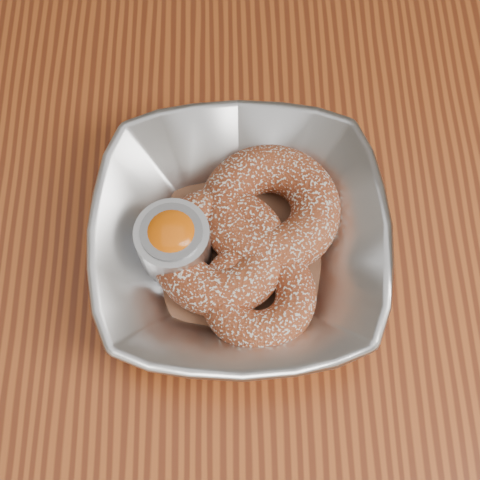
{
  "coord_description": "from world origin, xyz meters",
  "views": [
    {
      "loc": [
        -0.07,
        -0.26,
        1.25
      ],
      "look_at": [
        -0.07,
        -0.05,
        0.78
      ],
      "focal_mm": 50.0,
      "sensor_mm": 36.0,
      "label": 1
    }
  ],
  "objects_px": {
    "table": "(307,240)",
    "donut_back": "(270,209)",
    "donut_extra": "(220,250)",
    "ramekin": "(174,243)",
    "donut_front": "(258,295)",
    "serving_bowl": "(240,241)"
  },
  "relations": [
    {
      "from": "donut_front",
      "to": "ramekin",
      "type": "height_order",
      "value": "ramekin"
    },
    {
      "from": "donut_front",
      "to": "serving_bowl",
      "type": "bearing_deg",
      "value": 106.84
    },
    {
      "from": "table",
      "to": "donut_front",
      "type": "distance_m",
      "value": 0.17
    },
    {
      "from": "table",
      "to": "donut_front",
      "type": "bearing_deg",
      "value": -118.87
    },
    {
      "from": "serving_bowl",
      "to": "ramekin",
      "type": "relative_size",
      "value": 4.0
    },
    {
      "from": "donut_front",
      "to": "donut_extra",
      "type": "distance_m",
      "value": 0.04
    },
    {
      "from": "table",
      "to": "donut_front",
      "type": "relative_size",
      "value": 13.83
    },
    {
      "from": "donut_extra",
      "to": "table",
      "type": "bearing_deg",
      "value": 37.37
    },
    {
      "from": "table",
      "to": "donut_back",
      "type": "xyz_separation_m",
      "value": [
        -0.04,
        -0.03,
        0.13
      ]
    },
    {
      "from": "serving_bowl",
      "to": "table",
      "type": "bearing_deg",
      "value": 39.51
    },
    {
      "from": "donut_back",
      "to": "donut_front",
      "type": "xyz_separation_m",
      "value": [
        -0.01,
        -0.07,
        -0.0
      ]
    },
    {
      "from": "donut_extra",
      "to": "donut_front",
      "type": "bearing_deg",
      "value": -50.95
    },
    {
      "from": "table",
      "to": "donut_back",
      "type": "bearing_deg",
      "value": -146.22
    },
    {
      "from": "donut_extra",
      "to": "ramekin",
      "type": "xyz_separation_m",
      "value": [
        -0.03,
        0.0,
        0.01
      ]
    },
    {
      "from": "table",
      "to": "ramekin",
      "type": "relative_size",
      "value": 21.44
    },
    {
      "from": "table",
      "to": "donut_back",
      "type": "height_order",
      "value": "donut_back"
    },
    {
      "from": "table",
      "to": "donut_back",
      "type": "relative_size",
      "value": 10.92
    },
    {
      "from": "serving_bowl",
      "to": "donut_extra",
      "type": "bearing_deg",
      "value": -153.4
    },
    {
      "from": "ramekin",
      "to": "donut_front",
      "type": "bearing_deg",
      "value": -31.64
    },
    {
      "from": "donut_back",
      "to": "ramekin",
      "type": "height_order",
      "value": "ramekin"
    },
    {
      "from": "table",
      "to": "serving_bowl",
      "type": "height_order",
      "value": "serving_bowl"
    },
    {
      "from": "donut_extra",
      "to": "ramekin",
      "type": "distance_m",
      "value": 0.04
    }
  ]
}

